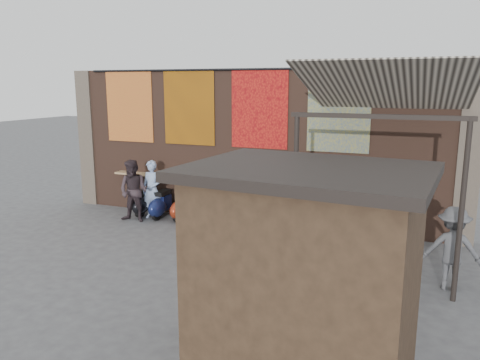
{
  "coord_description": "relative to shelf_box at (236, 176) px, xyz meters",
  "views": [
    {
      "loc": [
        4.26,
        -8.79,
        3.61
      ],
      "look_at": [
        0.28,
        1.2,
        1.4
      ],
      "focal_mm": 35.0,
      "sensor_mm": 36.0,
      "label": 1
    }
  ],
  "objects": [
    {
      "name": "ground",
      "position": [
        0.27,
        -2.3,
        -1.25
      ],
      "size": [
        70.0,
        70.0,
        0.0
      ],
      "primitive_type": "plane",
      "color": "#474749",
      "rests_on": "ground"
    },
    {
      "name": "brick_wall",
      "position": [
        0.27,
        0.4,
        0.75
      ],
      "size": [
        10.0,
        0.4,
        4.0
      ],
      "primitive_type": "cube",
      "color": "brown",
      "rests_on": "ground"
    },
    {
      "name": "pier_left",
      "position": [
        -4.93,
        0.4,
        0.75
      ],
      "size": [
        0.5,
        0.5,
        4.0
      ],
      "primitive_type": "cube",
      "color": "#4C4238",
      "rests_on": "ground"
    },
    {
      "name": "pier_right",
      "position": [
        5.47,
        0.4,
        0.75
      ],
      "size": [
        0.5,
        0.5,
        4.0
      ],
      "primitive_type": "cube",
      "color": "#4C4238",
      "rests_on": "ground"
    },
    {
      "name": "eating_counter",
      "position": [
        0.27,
        0.03,
        -0.15
      ],
      "size": [
        8.0,
        0.32,
        0.05
      ],
      "primitive_type": "cube",
      "color": "#9E7A51",
      "rests_on": "brick_wall"
    },
    {
      "name": "shelf_box",
      "position": [
        0.0,
        0.0,
        0.0
      ],
      "size": [
        0.59,
        0.3,
        0.25
      ],
      "primitive_type": "cube",
      "color": "white",
      "rests_on": "eating_counter"
    },
    {
      "name": "tapestry_redgold",
      "position": [
        -3.33,
        0.18,
        1.75
      ],
      "size": [
        1.5,
        0.02,
        2.0
      ],
      "primitive_type": "cube",
      "color": "maroon",
      "rests_on": "brick_wall"
    },
    {
      "name": "tapestry_sun",
      "position": [
        -1.43,
        0.18,
        1.75
      ],
      "size": [
        1.5,
        0.02,
        2.0
      ],
      "primitive_type": "cube",
      "color": "orange",
      "rests_on": "brick_wall"
    },
    {
      "name": "tapestry_orange",
      "position": [
        0.57,
        0.18,
        1.75
      ],
      "size": [
        1.5,
        0.02,
        2.0
      ],
      "primitive_type": "cube",
      "color": "red",
      "rests_on": "brick_wall"
    },
    {
      "name": "tapestry_multi",
      "position": [
        2.57,
        0.18,
        1.75
      ],
      "size": [
        1.5,
        0.02,
        2.0
      ],
      "primitive_type": "cube",
      "color": "navy",
      "rests_on": "brick_wall"
    },
    {
      "name": "hang_rail",
      "position": [
        0.27,
        0.17,
        2.73
      ],
      "size": [
        9.5,
        0.06,
        0.06
      ],
      "primitive_type": "cylinder",
      "rotation": [
        0.0,
        1.57,
        0.0
      ],
      "color": "black",
      "rests_on": "brick_wall"
    },
    {
      "name": "scooter_stool_0",
      "position": [
        -2.65,
        -0.29,
        -0.89
      ],
      "size": [
        0.34,
        0.76,
        0.72
      ],
      "primitive_type": null,
      "color": "black",
      "rests_on": "ground"
    },
    {
      "name": "scooter_stool_1",
      "position": [
        -2.08,
        -0.35,
        -0.87
      ],
      "size": [
        0.36,
        0.79,
        0.75
      ],
      "primitive_type": null,
      "color": "#121B46",
      "rests_on": "ground"
    },
    {
      "name": "scooter_stool_2",
      "position": [
        -1.46,
        -0.31,
        -0.89
      ],
      "size": [
        0.34,
        0.76,
        0.72
      ],
      "primitive_type": null,
      "color": "maroon",
      "rests_on": "ground"
    },
    {
      "name": "scooter_stool_3",
      "position": [
        -0.93,
        -0.27,
        -0.9
      ],
      "size": [
        0.33,
        0.74,
        0.7
      ],
      "primitive_type": null,
      "color": "black",
      "rests_on": "ground"
    },
    {
      "name": "scooter_stool_4",
      "position": [
        -0.41,
        -0.33,
        -0.91
      ],
      "size": [
        0.32,
        0.71,
        0.67
      ],
      "primitive_type": null,
      "color": "#1B6F3F",
      "rests_on": "ground"
    },
    {
      "name": "scooter_stool_5",
      "position": [
        0.19,
        -0.33,
        -0.89
      ],
      "size": [
        0.34,
        0.77,
        0.73
      ],
      "primitive_type": null,
      "color": "maroon",
      "rests_on": "ground"
    },
    {
      "name": "scooter_stool_6",
      "position": [
        0.79,
        -0.31,
        -0.85
      ],
      "size": [
        0.38,
        0.85,
        0.81
      ],
      "primitive_type": null,
      "color": "#140D93",
      "rests_on": "ground"
    },
    {
      "name": "scooter_stool_7",
      "position": [
        1.3,
        -0.26,
        -0.83
      ],
      "size": [
        0.4,
        0.89,
        0.85
      ],
      "primitive_type": null,
      "color": "navy",
      "rests_on": "ground"
    },
    {
      "name": "scooter_stool_8",
      "position": [
        1.88,
        -0.32,
        -0.85
      ],
      "size": [
        0.38,
        0.84,
        0.79
      ],
      "primitive_type": null,
      "color": "#1C1753",
      "rests_on": "ground"
    },
    {
      "name": "diner_left",
      "position": [
        -2.28,
        -0.45,
        -0.45
      ],
      "size": [
        0.59,
        0.4,
        1.6
      ],
      "primitive_type": "imported",
      "rotation": [
        0.0,
        0.0,
        0.03
      ],
      "color": "#96AFDB",
      "rests_on": "ground"
    },
    {
      "name": "diner_right",
      "position": [
        -2.57,
        -0.9,
        -0.42
      ],
      "size": [
        0.86,
        0.69,
        1.66
      ],
      "primitive_type": "imported",
      "rotation": [
        0.0,
        0.0,
        0.08
      ],
      "color": "#33282D",
      "rests_on": "ground"
    },
    {
      "name": "shopper_navy",
      "position": [
        4.12,
        -2.12,
        -0.44
      ],
      "size": [
        1.0,
        0.88,
        1.62
      ],
      "primitive_type": "imported",
      "rotation": [
        0.0,
        0.0,
        3.78
      ],
      "color": "#161C32",
      "rests_on": "ground"
    },
    {
      "name": "shopper_grey",
      "position": [
        5.12,
        -2.4,
        -0.49
      ],
      "size": [
        0.98,
        0.57,
        1.52
      ],
      "primitive_type": "imported",
      "rotation": [
        0.0,
        0.0,
        3.14
      ],
      "color": "#4D4E52",
      "rests_on": "ground"
    },
    {
      "name": "shopper_tan",
      "position": [
        3.26,
        -1.21,
        -0.49
      ],
      "size": [
        0.85,
        0.89,
        1.53
      ],
      "primitive_type": "imported",
      "rotation": [
        0.0,
        0.0,
        0.88
      ],
      "color": "#7E5F50",
      "rests_on": "ground"
    },
    {
      "name": "market_stall",
      "position": [
        3.34,
        -6.02,
        0.04
      ],
      "size": [
        2.55,
        2.01,
        2.59
      ],
      "primitive_type": "cube",
      "rotation": [
        0.0,
        0.0,
        -0.09
      ],
      "color": "black",
      "rests_on": "ground"
    },
    {
      "name": "stall_roof",
      "position": [
        3.34,
        -6.02,
        1.4
      ],
      "size": [
        2.86,
        2.3,
        0.12
      ],
      "primitive_type": "cube",
      "rotation": [
        0.0,
        0.0,
        -0.09
      ],
      "color": "black",
      "rests_on": "market_stall"
    },
    {
      "name": "stall_sign",
      "position": [
        3.42,
        -5.1,
        0.63
      ],
      "size": [
        1.2,
        0.15,
        0.5
      ],
      "primitive_type": "cube",
      "rotation": [
        0.0,
        0.0,
        -0.09
      ],
      "color": "gold",
      "rests_on": "market_stall"
    },
    {
      "name": "stall_shelf",
      "position": [
        3.42,
        -5.1,
        -0.31
      ],
      "size": [
        1.98,
        0.28,
        0.06
      ],
      "primitive_type": "cube",
      "rotation": [
        0.0,
        0.0,
        -0.09
      ],
      "color": "#473321",
      "rests_on": "market_stall"
    },
    {
      "name": "awning_canvas",
      "position": [
        3.77,
        -1.4,
        2.3
      ],
      "size": [
        3.2,
        3.28,
        0.97
      ],
      "primitive_type": "cube",
      "rotation": [
        -0.28,
        0.0,
        0.0
      ],
      "color": "beige",
      "rests_on": "brick_wall"
    },
    {
      "name": "awning_ledger",
      "position": [
        3.77,
        0.19,
        2.7
      ],
      "size": [
        3.3,
        0.08,
        0.12
      ],
      "primitive_type": "cube",
      "color": "#33261C",
      "rests_on": "brick_wall"
    },
    {
      "name": "awning_header",
      "position": [
        3.77,
        -2.9,
        1.83
      ],
      "size": [
        3.0,
        0.08,
        0.08
      ],
      "primitive_type": "cube",
      "color": "black",
      "rests_on": "awning_post_left"
    },
    {
      "name": "awning_post_left",
      "position": [
        2.37,
        -2.9,
        0.3
      ],
      "size": [
        0.09,
        0.09,
        3.1
      ],
      "primitive_type": "cylinder",
      "color": "black",
      "rests_on": "ground"
    },
    {
      "name": "awning_post_right",
      "position": [
        5.17,
        -2.9,
        0.3
      ],
      "size": [
        0.09,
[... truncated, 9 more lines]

